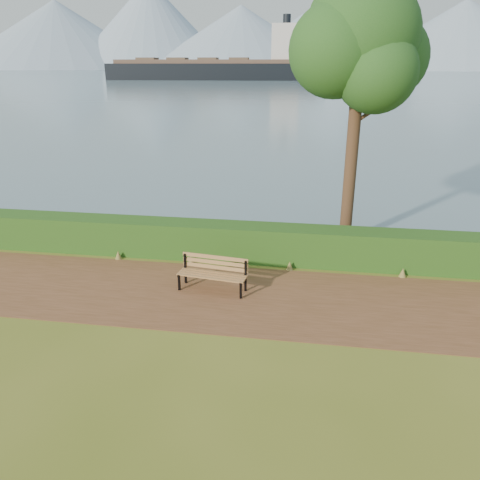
# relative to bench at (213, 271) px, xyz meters

# --- Properties ---
(ground) EXTENTS (140.00, 140.00, 0.00)m
(ground) POSITION_rel_bench_xyz_m (0.17, -0.62, -0.48)
(ground) COLOR #53601B
(ground) RESTS_ON ground
(path) EXTENTS (40.00, 3.40, 0.01)m
(path) POSITION_rel_bench_xyz_m (0.17, -0.32, -0.47)
(path) COLOR brown
(path) RESTS_ON ground
(hedge) EXTENTS (32.00, 0.85, 1.00)m
(hedge) POSITION_rel_bench_xyz_m (0.17, 1.98, 0.02)
(hedge) COLOR #1C4212
(hedge) RESTS_ON ground
(water) EXTENTS (700.00, 510.00, 0.00)m
(water) POSITION_rel_bench_xyz_m (0.17, 259.38, -0.47)
(water) COLOR #466370
(water) RESTS_ON ground
(mountains) EXTENTS (585.00, 190.00, 70.00)m
(mountains) POSITION_rel_bench_xyz_m (-9.00, 405.43, 27.22)
(mountains) COLOR #798EA1
(mountains) RESTS_ON ground
(bench) EXTENTS (1.71, 0.70, 0.83)m
(bench) POSITION_rel_bench_xyz_m (0.00, 0.00, 0.00)
(bench) COLOR black
(bench) RESTS_ON ground
(tree) EXTENTS (3.75, 3.19, 7.60)m
(tree) POSITION_rel_bench_xyz_m (3.31, 3.65, 5.17)
(tree) COLOR #3A2717
(tree) RESTS_ON ground
(cargo_ship) EXTENTS (69.08, 15.07, 20.81)m
(cargo_ship) POSITION_rel_bench_xyz_m (-27.11, 144.57, 2.62)
(cargo_ship) COLOR black
(cargo_ship) RESTS_ON ground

